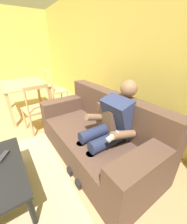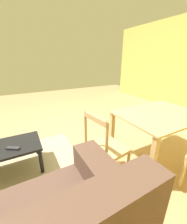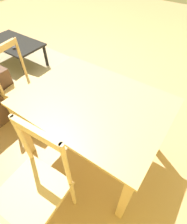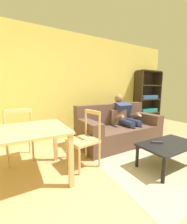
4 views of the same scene
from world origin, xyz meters
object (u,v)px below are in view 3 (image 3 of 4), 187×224
dining_chair_near_wall (35,187)px  dining_chair_facing_couch (26,88)px  dining_table (94,110)px  tv_remote (14,46)px  coffee_table (14,45)px

dining_chair_near_wall → dining_chair_facing_couch: (0.93, -0.71, -0.01)m
dining_chair_near_wall → dining_chair_facing_couch: 1.17m
dining_table → dining_chair_facing_couch: bearing=0.3°
dining_table → dining_chair_near_wall: bearing=89.9°
tv_remote → dining_table: bearing=105.9°
coffee_table → dining_chair_near_wall: bearing=145.9°
dining_table → dining_chair_facing_couch: (0.93, 0.00, -0.18)m
dining_table → dining_chair_near_wall: size_ratio=1.28×
coffee_table → dining_chair_near_wall: dining_chair_near_wall is taller
tv_remote → dining_table: 2.04m
coffee_table → tv_remote: (-0.15, 0.10, 0.06)m
tv_remote → dining_table: dining_table is taller
dining_chair_near_wall → dining_table: bearing=-90.1°
tv_remote → dining_chair_near_wall: bearing=88.9°
coffee_table → dining_chair_facing_couch: (-1.16, 0.70, 0.10)m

